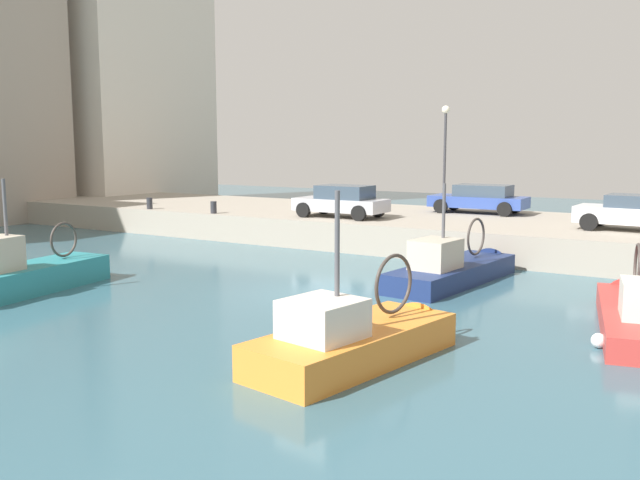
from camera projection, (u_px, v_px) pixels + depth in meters
name	position (u px, v px, depth m)	size (l,w,h in m)	color
water_surface	(316.00, 294.00, 20.20)	(80.00, 80.00, 0.00)	#386070
quay_wall	(456.00, 231.00, 29.84)	(9.00, 56.00, 1.20)	#9E9384
fishing_boat_navy	(457.00, 277.00, 22.06)	(6.81, 2.47, 3.94)	navy
fishing_boat_red	(638.00, 323.00, 16.59)	(6.79, 2.93, 4.46)	#BC3833
fishing_boat_teal	(37.00, 286.00, 20.81)	(6.03, 2.24, 4.18)	teal
fishing_boat_orange	(363.00, 352.00, 14.20)	(5.85, 2.80, 4.31)	orange
parked_car_white	(635.00, 212.00, 25.10)	(2.07, 4.01, 1.31)	silver
parked_car_silver	(342.00, 201.00, 29.67)	(1.95, 3.97, 1.38)	#B7B7BC
parked_car_blue	(480.00, 198.00, 31.41)	(2.00, 4.32, 1.30)	#334C9E
mooring_bollard_south	(214.00, 207.00, 31.36)	(0.28, 0.28, 0.55)	#2D2D33
mooring_bollard_mid	(150.00, 203.00, 33.43)	(0.28, 0.28, 0.55)	#2D2D33
quay_streetlamp	(445.00, 141.00, 31.17)	(0.36, 0.36, 4.83)	#38383D
waterfront_building_central	(120.00, 33.00, 45.84)	(10.77, 7.98, 23.11)	silver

